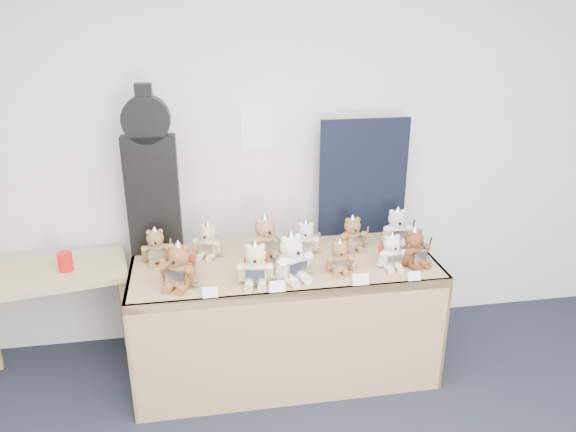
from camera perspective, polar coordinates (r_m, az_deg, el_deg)
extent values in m
plane|color=silver|center=(3.87, -3.09, 6.15)|extent=(6.00, 0.00, 6.00)
cube|color=white|center=(3.81, -3.25, 9.02)|extent=(0.21, 0.00, 0.30)
cube|color=#9C814F|center=(3.58, -0.40, -5.06)|extent=(1.92, 0.80, 0.06)
cube|color=#9C814F|center=(3.44, 0.70, -13.47)|extent=(1.92, 0.02, 0.80)
cube|color=#9C814F|center=(3.75, -15.15, -11.06)|extent=(0.02, 0.80, 0.80)
cube|color=#9C814F|center=(4.00, 13.32, -8.66)|extent=(0.02, 0.80, 0.80)
cube|color=tan|center=(3.81, -23.15, -5.39)|extent=(1.01, 0.67, 0.04)
cube|color=#976A41|center=(3.79, -15.90, -11.31)|extent=(0.06, 0.06, 0.74)
cube|color=#976A41|center=(4.17, -16.40, -8.18)|extent=(0.06, 0.06, 0.74)
cube|color=black|center=(3.66, -13.55, 2.02)|extent=(0.33, 0.11, 0.78)
cylinder|color=black|center=(3.53, -14.23, 9.49)|extent=(0.29, 0.11, 0.29)
cube|color=black|center=(3.51, -14.41, 11.36)|extent=(0.10, 0.09, 0.19)
cube|color=black|center=(3.87, 7.67, 3.85)|extent=(0.61, 0.02, 0.82)
cylinder|color=red|center=(3.74, -21.69, -4.31)|extent=(0.09, 0.09, 0.12)
ellipsoid|color=brown|center=(3.30, -10.89, -5.81)|extent=(0.22, 0.21, 0.18)
sphere|color=brown|center=(3.25, -11.04, -3.96)|extent=(0.13, 0.13, 0.13)
cylinder|color=brown|center=(3.21, -11.43, -4.52)|extent=(0.06, 0.05, 0.05)
sphere|color=black|center=(3.20, -11.57, -4.67)|extent=(0.02, 0.02, 0.02)
sphere|color=brown|center=(3.25, -11.77, -3.07)|extent=(0.04, 0.04, 0.04)
sphere|color=brown|center=(3.22, -10.41, -3.23)|extent=(0.04, 0.04, 0.04)
cylinder|color=brown|center=(3.32, -12.39, -5.66)|extent=(0.08, 0.11, 0.13)
cylinder|color=brown|center=(3.25, -9.71, -6.03)|extent=(0.08, 0.11, 0.13)
cylinder|color=brown|center=(3.29, -11.91, -6.97)|extent=(0.09, 0.13, 0.05)
cylinder|color=brown|center=(3.26, -10.63, -7.16)|extent=(0.09, 0.13, 0.05)
cube|color=white|center=(3.25, -11.39, -6.27)|extent=(0.11, 0.06, 0.10)
cone|color=white|center=(3.23, -11.10, -3.08)|extent=(0.11, 0.11, 0.08)
cube|color=white|center=(3.22, -9.39, -5.78)|extent=(0.03, 0.05, 0.19)
cube|color=white|center=(3.25, -9.32, -6.89)|extent=(0.05, 0.03, 0.01)
cube|color=red|center=(3.35, -10.45, -5.12)|extent=(0.14, 0.09, 0.16)
ellipsoid|color=beige|center=(3.28, -3.31, -5.73)|extent=(0.19, 0.17, 0.17)
sphere|color=beige|center=(3.23, -3.36, -3.93)|extent=(0.12, 0.12, 0.12)
cylinder|color=beige|center=(3.18, -3.38, -4.49)|extent=(0.06, 0.04, 0.05)
sphere|color=black|center=(3.17, -3.40, -4.64)|extent=(0.02, 0.02, 0.02)
sphere|color=beige|center=(3.21, -4.10, -3.15)|extent=(0.04, 0.04, 0.04)
sphere|color=beige|center=(3.21, -2.65, -3.14)|extent=(0.04, 0.04, 0.04)
cylinder|color=beige|center=(3.26, -4.75, -5.77)|extent=(0.06, 0.10, 0.13)
cylinder|color=beige|center=(3.25, -1.90, -5.76)|extent=(0.06, 0.10, 0.13)
cylinder|color=beige|center=(3.25, -4.01, -6.97)|extent=(0.07, 0.12, 0.05)
cylinder|color=beige|center=(3.25, -2.65, -6.96)|extent=(0.07, 0.12, 0.05)
cube|color=white|center=(3.22, -3.35, -6.20)|extent=(0.11, 0.03, 0.09)
cone|color=white|center=(3.21, -3.38, -3.08)|extent=(0.11, 0.11, 0.08)
cube|color=white|center=(3.23, -1.45, -5.45)|extent=(0.02, 0.04, 0.18)
cube|color=white|center=(3.26, -1.44, -6.52)|extent=(0.05, 0.01, 0.01)
cube|color=red|center=(3.33, -3.28, -5.03)|extent=(0.14, 0.05, 0.15)
ellipsoid|color=white|center=(3.33, 0.32, -5.09)|extent=(0.23, 0.22, 0.19)
sphere|color=white|center=(3.28, 0.32, -3.14)|extent=(0.14, 0.14, 0.14)
cylinder|color=white|center=(3.24, 0.86, -3.67)|extent=(0.06, 0.05, 0.06)
sphere|color=black|center=(3.22, 1.06, -3.80)|extent=(0.02, 0.02, 0.02)
sphere|color=white|center=(3.23, -0.35, -2.45)|extent=(0.04, 0.04, 0.04)
sphere|color=white|center=(3.28, 0.99, -2.12)|extent=(0.04, 0.04, 0.04)
cylinder|color=white|center=(3.27, -0.80, -5.46)|extent=(0.09, 0.11, 0.14)
cylinder|color=white|center=(3.35, 1.83, -4.75)|extent=(0.09, 0.11, 0.14)
cylinder|color=white|center=(3.28, 0.29, -6.53)|extent=(0.10, 0.13, 0.06)
cylinder|color=white|center=(3.32, 1.53, -6.17)|extent=(0.10, 0.13, 0.06)
cube|color=white|center=(3.27, 0.99, -5.51)|extent=(0.12, 0.06, 0.10)
cone|color=white|center=(3.25, 0.33, -2.21)|extent=(0.12, 0.12, 0.09)
cube|color=white|center=(3.34, 2.37, -4.30)|extent=(0.03, 0.05, 0.20)
cube|color=white|center=(3.37, 2.35, -5.44)|extent=(0.05, 0.03, 0.01)
ellipsoid|color=#8E5F36|center=(3.44, 5.23, -4.74)|extent=(0.14, 0.12, 0.13)
sphere|color=#8E5F36|center=(3.40, 5.28, -3.39)|extent=(0.10, 0.10, 0.10)
cylinder|color=#8E5F36|center=(3.36, 5.41, -3.80)|extent=(0.04, 0.02, 0.04)
sphere|color=black|center=(3.35, 5.46, -3.90)|extent=(0.02, 0.02, 0.02)
sphere|color=#8E5F36|center=(3.38, 4.77, -2.83)|extent=(0.03, 0.03, 0.03)
sphere|color=#8E5F36|center=(3.39, 5.82, -2.78)|extent=(0.03, 0.03, 0.03)
cylinder|color=#8E5F36|center=(3.41, 4.24, -4.82)|extent=(0.04, 0.08, 0.10)
cylinder|color=#8E5F36|center=(3.43, 6.32, -4.70)|extent=(0.04, 0.08, 0.10)
cylinder|color=#8E5F36|center=(3.41, 4.86, -5.68)|extent=(0.04, 0.09, 0.04)
cylinder|color=#8E5F36|center=(3.42, 5.85, -5.62)|extent=(0.04, 0.09, 0.04)
cube|color=white|center=(3.39, 5.40, -5.07)|extent=(0.09, 0.02, 0.07)
cone|color=white|center=(3.38, 5.30, -2.75)|extent=(0.08, 0.08, 0.06)
cube|color=white|center=(3.42, 6.70, -4.45)|extent=(0.01, 0.03, 0.14)
cube|color=white|center=(3.44, 6.66, -5.25)|extent=(0.04, 0.01, 0.01)
ellipsoid|color=silver|center=(3.53, 10.40, -4.20)|extent=(0.15, 0.13, 0.14)
sphere|color=silver|center=(3.49, 10.50, -2.77)|extent=(0.11, 0.11, 0.11)
cylinder|color=silver|center=(3.45, 10.78, -3.18)|extent=(0.05, 0.03, 0.04)
sphere|color=black|center=(3.44, 10.88, -3.29)|extent=(0.02, 0.02, 0.02)
sphere|color=silver|center=(3.46, 10.02, -2.20)|extent=(0.03, 0.03, 0.03)
sphere|color=silver|center=(3.49, 11.07, -2.09)|extent=(0.03, 0.03, 0.03)
cylinder|color=silver|center=(3.49, 9.47, -4.34)|extent=(0.04, 0.08, 0.11)
cylinder|color=silver|center=(3.54, 11.54, -4.10)|extent=(0.04, 0.08, 0.11)
cylinder|color=silver|center=(3.49, 10.18, -5.21)|extent=(0.05, 0.10, 0.04)
cylinder|color=silver|center=(3.52, 11.16, -5.09)|extent=(0.05, 0.10, 0.04)
cube|color=white|center=(3.48, 10.75, -4.53)|extent=(0.09, 0.02, 0.08)
cone|color=white|center=(3.47, 10.55, -2.09)|extent=(0.09, 0.09, 0.07)
cube|color=white|center=(3.53, 11.96, -3.81)|extent=(0.01, 0.04, 0.15)
cube|color=white|center=(3.55, 11.89, -4.66)|extent=(0.04, 0.01, 0.01)
cube|color=red|center=(3.57, 10.08, -3.68)|extent=(0.12, 0.03, 0.13)
ellipsoid|color=brown|center=(3.58, 12.56, -3.86)|extent=(0.20, 0.18, 0.16)
sphere|color=brown|center=(3.54, 12.69, -2.30)|extent=(0.12, 0.12, 0.12)
cylinder|color=brown|center=(3.51, 13.24, -2.70)|extent=(0.06, 0.04, 0.05)
sphere|color=black|center=(3.50, 13.43, -2.80)|extent=(0.02, 0.02, 0.02)
sphere|color=brown|center=(3.50, 12.30, -1.75)|extent=(0.04, 0.04, 0.04)
sphere|color=brown|center=(3.55, 13.20, -1.49)|extent=(0.04, 0.04, 0.04)
cylinder|color=brown|center=(3.52, 11.90, -4.14)|extent=(0.07, 0.10, 0.12)
cylinder|color=brown|center=(3.62, 13.65, -3.57)|extent=(0.07, 0.10, 0.12)
cylinder|color=brown|center=(3.54, 12.70, -4.97)|extent=(0.08, 0.11, 0.05)
cylinder|color=brown|center=(3.59, 13.52, -4.69)|extent=(0.08, 0.11, 0.05)
cube|color=white|center=(3.54, 13.25, -4.15)|extent=(0.10, 0.05, 0.09)
cone|color=white|center=(3.52, 12.76, -1.56)|extent=(0.10, 0.10, 0.08)
cube|color=white|center=(3.61, 14.09, -3.21)|extent=(0.03, 0.04, 0.17)
cube|color=white|center=(3.64, 14.00, -4.12)|extent=(0.05, 0.02, 0.01)
ellipsoid|color=#C1B48D|center=(3.65, -8.04, -3.10)|extent=(0.19, 0.18, 0.15)
sphere|color=#C1B48D|center=(3.61, -8.12, -1.67)|extent=(0.11, 0.11, 0.11)
cylinder|color=#C1B48D|center=(3.58, -8.39, -2.07)|extent=(0.05, 0.04, 0.05)
sphere|color=black|center=(3.57, -8.49, -2.17)|extent=(0.02, 0.02, 0.02)
sphere|color=#C1B48D|center=(3.61, -8.67, -0.99)|extent=(0.03, 0.03, 0.03)
sphere|color=#C1B48D|center=(3.59, -7.63, -1.11)|extent=(0.03, 0.03, 0.03)
cylinder|color=#C1B48D|center=(3.66, -9.17, -2.98)|extent=(0.07, 0.09, 0.11)
cylinder|color=#C1B48D|center=(3.61, -7.12, -3.23)|extent=(0.07, 0.09, 0.11)
cylinder|color=#C1B48D|center=(3.64, -8.80, -3.97)|extent=(0.08, 0.11, 0.04)
cylinder|color=#C1B48D|center=(3.62, -7.83, -4.09)|extent=(0.08, 0.11, 0.04)
cube|color=white|center=(3.60, -8.39, -3.41)|extent=(0.09, 0.05, 0.08)
cone|color=white|center=(3.60, -8.16, -0.99)|extent=(0.09, 0.09, 0.07)
cube|color=white|center=(3.58, -6.87, -3.02)|extent=(0.03, 0.04, 0.16)
cube|color=white|center=(3.61, -6.83, -3.88)|extent=(0.04, 0.02, 0.01)
ellipsoid|color=#A47852|center=(3.62, -2.33, -2.90)|extent=(0.21, 0.19, 0.18)
sphere|color=#A47852|center=(3.57, -2.36, -1.16)|extent=(0.13, 0.13, 0.13)
cylinder|color=#A47852|center=(3.53, -2.00, -1.62)|extent=(0.06, 0.04, 0.06)
sphere|color=black|center=(3.51, -1.87, -1.73)|extent=(0.02, 0.02, 0.02)
sphere|color=#A47852|center=(3.54, -3.00, -0.50)|extent=(0.04, 0.04, 0.04)
sphere|color=#A47852|center=(3.57, -1.74, -0.29)|extent=(0.04, 0.04, 0.04)
cylinder|color=#A47852|center=(3.57, -3.44, -3.14)|extent=(0.07, 0.11, 0.13)
cylinder|color=#A47852|center=(3.63, -0.96, -2.67)|extent=(0.07, 0.11, 0.13)
cylinder|color=#A47852|center=(3.58, -2.52, -4.13)|extent=(0.08, 0.13, 0.05)
cylinder|color=#A47852|center=(3.60, -1.34, -3.90)|extent=(0.08, 0.13, 0.05)
cube|color=white|center=(3.56, -1.89, -3.25)|extent=(0.12, 0.05, 0.10)
cone|color=white|center=(3.55, -2.37, -0.33)|extent=(0.11, 0.11, 0.09)
cube|color=white|center=(3.62, -0.49, -2.29)|extent=(0.03, 0.05, 0.19)
cube|color=white|center=(3.65, -0.49, -3.31)|extent=(0.05, 0.02, 0.01)
ellipsoid|color=silver|center=(3.67, 1.79, -2.85)|extent=(0.16, 0.15, 0.14)
sphere|color=silver|center=(3.63, 1.81, -1.48)|extent=(0.10, 0.10, 0.10)
cylinder|color=silver|center=(3.59, 1.80, -1.87)|extent=(0.05, 0.03, 0.04)
sphere|color=black|center=(3.58, 1.80, -1.97)|extent=(0.02, 0.02, 0.02)
sphere|color=silver|center=(3.61, 1.28, -0.88)|extent=(0.03, 0.03, 0.03)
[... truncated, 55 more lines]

